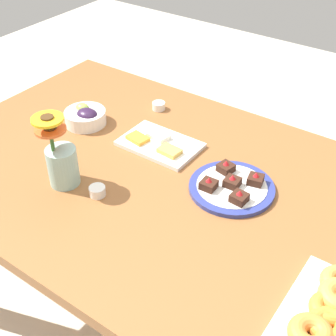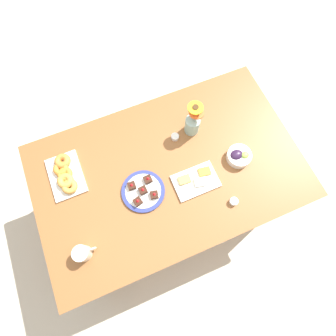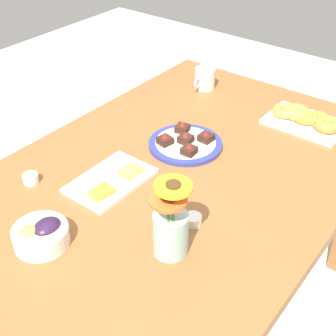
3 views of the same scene
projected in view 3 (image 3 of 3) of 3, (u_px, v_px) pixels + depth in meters
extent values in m
plane|color=beige|center=(168.00, 325.00, 1.89)|extent=(6.00, 6.00, 0.00)
cube|color=brown|center=(168.00, 184.00, 1.47)|extent=(1.60, 1.00, 0.04)
cube|color=brown|center=(189.00, 141.00, 2.35)|extent=(0.07, 0.07, 0.70)
cylinder|color=silver|center=(205.00, 78.00, 1.94)|extent=(0.09, 0.09, 0.09)
cylinder|color=brown|center=(205.00, 70.00, 1.92)|extent=(0.08, 0.08, 0.00)
torus|color=silver|center=(197.00, 83.00, 1.91)|extent=(0.05, 0.01, 0.05)
cylinder|color=white|center=(41.00, 236.00, 1.21)|extent=(0.15, 0.15, 0.05)
ellipsoid|color=#2D1938|center=(47.00, 228.00, 1.21)|extent=(0.08, 0.07, 0.04)
ellipsoid|color=#9EC14C|center=(28.00, 233.00, 1.19)|extent=(0.05, 0.04, 0.04)
cube|color=white|center=(111.00, 181.00, 1.43)|extent=(0.26, 0.17, 0.01)
cube|color=#EFB74C|center=(131.00, 171.00, 1.45)|extent=(0.07, 0.06, 0.02)
cube|color=white|center=(101.00, 177.00, 1.42)|extent=(0.08, 0.06, 0.02)
cube|color=orange|center=(102.00, 192.00, 1.37)|extent=(0.08, 0.06, 0.01)
cube|color=white|center=(305.00, 123.00, 1.72)|extent=(0.19, 0.28, 0.01)
torus|color=#C88D3E|center=(285.00, 111.00, 1.74)|extent=(0.13, 0.13, 0.04)
torus|color=gold|center=(297.00, 112.00, 1.73)|extent=(0.13, 0.13, 0.04)
torus|color=orange|center=(306.00, 117.00, 1.70)|extent=(0.12, 0.12, 0.03)
torus|color=orange|center=(319.00, 119.00, 1.69)|extent=(0.09, 0.09, 0.03)
torus|color=orange|center=(328.00, 125.00, 1.65)|extent=(0.12, 0.12, 0.04)
cylinder|color=white|center=(193.00, 220.00, 1.28)|extent=(0.05, 0.05, 0.03)
cylinder|color=#C68923|center=(193.00, 217.00, 1.27)|extent=(0.04, 0.04, 0.01)
cylinder|color=white|center=(31.00, 178.00, 1.43)|extent=(0.05, 0.05, 0.03)
cylinder|color=maroon|center=(30.00, 176.00, 1.42)|extent=(0.04, 0.04, 0.01)
cylinder|color=navy|center=(185.00, 144.00, 1.60)|extent=(0.25, 0.25, 0.01)
cylinder|color=white|center=(185.00, 144.00, 1.60)|extent=(0.21, 0.21, 0.01)
cube|color=#381E14|center=(206.00, 138.00, 1.60)|extent=(0.05, 0.05, 0.02)
cone|color=red|center=(206.00, 133.00, 1.58)|extent=(0.02, 0.02, 0.01)
cube|color=#381E14|center=(189.00, 150.00, 1.53)|extent=(0.05, 0.05, 0.02)
cone|color=red|center=(189.00, 146.00, 1.52)|extent=(0.02, 0.02, 0.01)
cube|color=#381E14|center=(182.00, 128.00, 1.64)|extent=(0.05, 0.05, 0.02)
cone|color=red|center=(182.00, 124.00, 1.63)|extent=(0.02, 0.02, 0.01)
cube|color=#381E14|center=(165.00, 140.00, 1.58)|extent=(0.05, 0.05, 0.02)
cone|color=red|center=(165.00, 136.00, 1.57)|extent=(0.02, 0.02, 0.01)
cube|color=#381E14|center=(186.00, 139.00, 1.59)|extent=(0.05, 0.05, 0.02)
cone|color=red|center=(186.00, 134.00, 1.58)|extent=(0.02, 0.02, 0.01)
cylinder|color=#99C1B7|center=(171.00, 234.00, 1.17)|extent=(0.09, 0.09, 0.12)
cylinder|color=#3D702D|center=(173.00, 205.00, 1.09)|extent=(0.01, 0.01, 0.10)
cylinder|color=yellow|center=(173.00, 187.00, 1.06)|extent=(0.09, 0.09, 0.01)
cylinder|color=#472D14|center=(173.00, 185.00, 1.05)|extent=(0.04, 0.04, 0.01)
cylinder|color=#3D702D|center=(168.00, 211.00, 1.10)|extent=(0.01, 0.01, 0.06)
cylinder|color=orange|center=(168.00, 200.00, 1.08)|extent=(0.09, 0.09, 0.01)
cylinder|color=#472D14|center=(168.00, 198.00, 1.08)|extent=(0.04, 0.04, 0.01)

